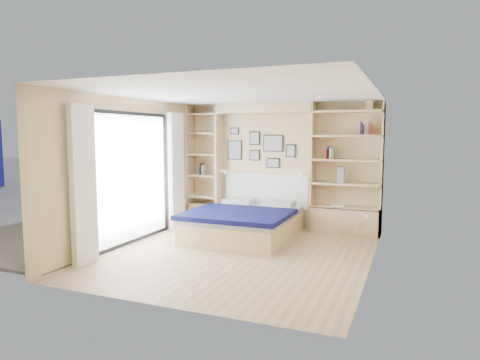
% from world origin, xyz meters
% --- Properties ---
extents(ground, '(4.50, 4.50, 0.00)m').
position_xyz_m(ground, '(0.00, 0.00, 0.00)').
color(ground, tan).
rests_on(ground, ground).
extents(room_shell, '(4.50, 4.50, 4.50)m').
position_xyz_m(room_shell, '(-0.39, 1.52, 1.08)').
color(room_shell, tan).
rests_on(room_shell, ground).
extents(bed, '(1.79, 2.29, 1.07)m').
position_xyz_m(bed, '(-0.31, 1.06, 0.28)').
color(bed, tan).
rests_on(bed, ground).
extents(photo_gallery, '(1.48, 0.02, 0.82)m').
position_xyz_m(photo_gallery, '(-0.45, 2.22, 1.60)').
color(photo_gallery, black).
rests_on(photo_gallery, ground).
extents(reading_lamps, '(1.92, 0.12, 0.15)m').
position_xyz_m(reading_lamps, '(-0.30, 2.00, 1.10)').
color(reading_lamps, silver).
rests_on(reading_lamps, ground).
extents(shelf_decor, '(3.57, 0.23, 2.03)m').
position_xyz_m(shelf_decor, '(1.07, 2.07, 1.69)').
color(shelf_decor, '#A51E1E').
rests_on(shelf_decor, ground).
extents(deck, '(3.20, 4.00, 0.05)m').
position_xyz_m(deck, '(-3.60, 0.00, 0.00)').
color(deck, brown).
rests_on(deck, ground).
extents(deck_chair, '(0.79, 1.00, 0.88)m').
position_xyz_m(deck_chair, '(-2.82, 0.90, 0.42)').
color(deck_chair, tan).
rests_on(deck_chair, ground).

